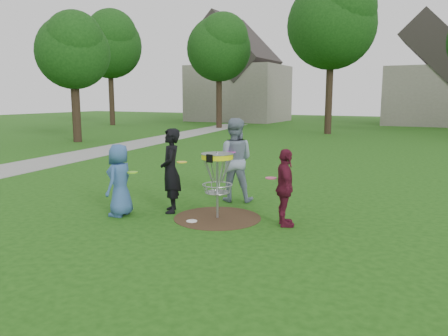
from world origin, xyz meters
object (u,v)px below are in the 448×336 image
at_px(player_black, 171,171).
at_px(player_maroon, 285,188).
at_px(player_blue, 120,180).
at_px(player_grey, 234,160).
at_px(disc_golf_basket, 217,169).

xyz_separation_m(player_black, player_maroon, (2.52, 0.12, -0.16)).
relative_size(player_blue, player_black, 0.83).
relative_size(player_black, player_maroon, 1.21).
bearing_deg(player_blue, player_black, 122.99).
bearing_deg(player_grey, disc_golf_basket, 85.01).
bearing_deg(player_grey, player_black, 45.67).
bearing_deg(player_grey, player_blue, 37.26).
xyz_separation_m(player_black, player_grey, (0.75, 1.54, 0.08)).
height_order(player_black, player_maroon, player_black).
xyz_separation_m(player_blue, player_black, (0.80, 0.72, 0.15)).
bearing_deg(player_blue, player_maroon, 95.17).
bearing_deg(player_blue, disc_golf_basket, 102.18).
distance_m(player_blue, player_maroon, 3.43).
bearing_deg(disc_golf_basket, player_black, -178.75).
xyz_separation_m(player_grey, player_maroon, (1.77, -1.42, -0.24)).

